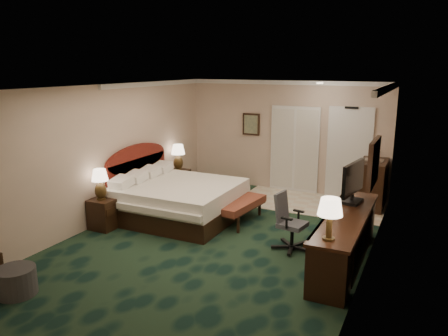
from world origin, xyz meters
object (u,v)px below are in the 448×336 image
at_px(desk, 345,239).
at_px(desk_chair, 293,222).
at_px(bed, 179,201).
at_px(nightstand_far, 178,181).
at_px(lamp_far, 178,157).
at_px(tv, 353,183).
at_px(ottoman, 16,281).
at_px(nightstand_near, 105,213).
at_px(minibar, 372,184).
at_px(lamp_near, 100,184).
at_px(bed_bench, 241,212).

distance_m(desk, desk_chair, 0.92).
bearing_deg(bed, nightstand_far, 122.26).
bearing_deg(lamp_far, tv, -20.45).
distance_m(nightstand_far, tv, 4.76).
distance_m(lamp_far, desk, 5.05).
height_order(nightstand_far, desk_chair, desk_chair).
relative_size(ottoman, desk, 0.19).
relative_size(nightstand_near, desk, 0.21).
distance_m(nightstand_near, ottoman, 2.57).
bearing_deg(minibar, nightstand_far, -169.33).
bearing_deg(lamp_near, minibar, 38.75).
bearing_deg(minibar, desk_chair, -106.96).
bearing_deg(nightstand_far, tv, -19.95).
height_order(lamp_near, minibar, lamp_near).
relative_size(ottoman, minibar, 0.51).
relative_size(nightstand_near, desk_chair, 0.60).
bearing_deg(lamp_near, nightstand_near, 65.47).
height_order(nightstand_near, lamp_near, lamp_near).
xyz_separation_m(bed_bench, tv, (2.16, -0.33, 0.93)).
xyz_separation_m(bed, tv, (3.41, -0.03, 0.79)).
relative_size(nightstand_near, bed_bench, 0.45).
distance_m(lamp_far, minibar, 4.53).
relative_size(lamp_far, ottoman, 1.18).
xyz_separation_m(ottoman, desk, (3.83, 2.92, 0.21)).
distance_m(bed_bench, desk_chair, 1.56).
relative_size(lamp_far, desk, 0.23).
height_order(bed, minibar, minibar).
distance_m(bed, tv, 3.50).
bearing_deg(nightstand_near, minibar, 38.48).
bearing_deg(minibar, tv, -90.86).
relative_size(desk, tv, 3.11).
relative_size(bed, minibar, 2.15).
distance_m(nightstand_near, desk, 4.45).
distance_m(bed, minibar, 4.20).
xyz_separation_m(nightstand_far, minibar, (4.43, 0.84, 0.25)).
distance_m(lamp_far, tv, 4.72).
xyz_separation_m(desk, desk_chair, (-0.90, 0.16, 0.08)).
height_order(lamp_far, desk_chair, lamp_far).
bearing_deg(desk, nightstand_near, -174.66).
bearing_deg(nightstand_near, bed, 48.90).
bearing_deg(ottoman, bed, 84.06).
bearing_deg(nightstand_far, lamp_near, -90.29).
xyz_separation_m(nightstand_near, bed_bench, (2.23, 1.41, -0.07)).
bearing_deg(ottoman, bed_bench, 67.38).
relative_size(lamp_near, desk, 0.21).
height_order(lamp_near, ottoman, lamp_near).
bearing_deg(ottoman, desk_chair, 46.45).
xyz_separation_m(bed, nightstand_near, (-0.97, -1.12, -0.07)).
distance_m(lamp_far, desk_chair, 4.17).
height_order(lamp_near, bed_bench, lamp_near).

